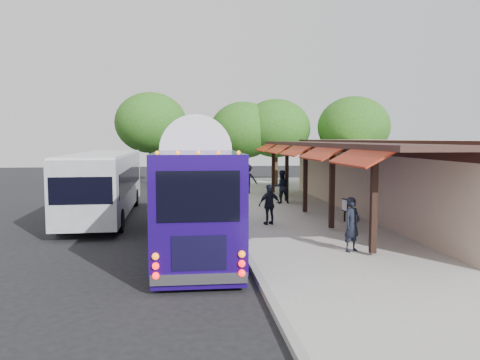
{
  "coord_description": "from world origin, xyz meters",
  "views": [
    {
      "loc": [
        -1.82,
        -17.27,
        3.66
      ],
      "look_at": [
        0.65,
        3.57,
        1.8
      ],
      "focal_mm": 35.0,
      "sensor_mm": 36.0,
      "label": 1
    }
  ],
  "objects_px": {
    "ped_a": "(352,224)",
    "ped_c": "(270,204)",
    "ped_d": "(248,179)",
    "coach_bus": "(196,190)",
    "sign_board": "(345,206)",
    "ped_b": "(281,187)",
    "city_bus": "(105,182)"
  },
  "relations": [
    {
      "from": "ped_a",
      "to": "sign_board",
      "type": "xyz_separation_m",
      "value": [
        1.55,
        5.08,
        -0.19
      ]
    },
    {
      "from": "sign_board",
      "to": "ped_c",
      "type": "bearing_deg",
      "value": 171.82
    },
    {
      "from": "ped_a",
      "to": "ped_b",
      "type": "relative_size",
      "value": 0.95
    },
    {
      "from": "coach_bus",
      "to": "ped_d",
      "type": "relative_size",
      "value": 5.93
    },
    {
      "from": "city_bus",
      "to": "ped_a",
      "type": "bearing_deg",
      "value": -44.95
    },
    {
      "from": "ped_b",
      "to": "ped_c",
      "type": "height_order",
      "value": "ped_b"
    },
    {
      "from": "coach_bus",
      "to": "city_bus",
      "type": "bearing_deg",
      "value": 124.27
    },
    {
      "from": "ped_a",
      "to": "ped_b",
      "type": "height_order",
      "value": "ped_b"
    },
    {
      "from": "city_bus",
      "to": "ped_d",
      "type": "distance_m",
      "value": 10.62
    },
    {
      "from": "coach_bus",
      "to": "sign_board",
      "type": "distance_m",
      "value": 6.98
    },
    {
      "from": "coach_bus",
      "to": "ped_b",
      "type": "distance_m",
      "value": 9.99
    },
    {
      "from": "ped_b",
      "to": "ped_c",
      "type": "distance_m",
      "value": 6.48
    },
    {
      "from": "city_bus",
      "to": "ped_a",
      "type": "xyz_separation_m",
      "value": [
        8.89,
        -8.53,
        -0.66
      ]
    },
    {
      "from": "ped_a",
      "to": "city_bus",
      "type": "bearing_deg",
      "value": 106.45
    },
    {
      "from": "ped_d",
      "to": "sign_board",
      "type": "height_order",
      "value": "ped_d"
    },
    {
      "from": "coach_bus",
      "to": "ped_b",
      "type": "xyz_separation_m",
      "value": [
        4.85,
        8.69,
        -0.85
      ]
    },
    {
      "from": "ped_c",
      "to": "ped_d",
      "type": "distance_m",
      "value": 10.97
    },
    {
      "from": "ped_a",
      "to": "ped_c",
      "type": "distance_m",
      "value": 5.12
    },
    {
      "from": "coach_bus",
      "to": "ped_b",
      "type": "relative_size",
      "value": 6.18
    },
    {
      "from": "coach_bus",
      "to": "ped_c",
      "type": "relative_size",
      "value": 6.69
    },
    {
      "from": "coach_bus",
      "to": "ped_d",
      "type": "bearing_deg",
      "value": 75.48
    },
    {
      "from": "ped_d",
      "to": "sign_board",
      "type": "relative_size",
      "value": 1.91
    },
    {
      "from": "ped_a",
      "to": "ped_b",
      "type": "distance_m",
      "value": 11.05
    },
    {
      "from": "ped_a",
      "to": "ped_d",
      "type": "xyz_separation_m",
      "value": [
        -1.16,
        15.78,
        0.09
      ]
    },
    {
      "from": "city_bus",
      "to": "ped_d",
      "type": "xyz_separation_m",
      "value": [
        7.74,
        7.25,
        -0.57
      ]
    },
    {
      "from": "ped_c",
      "to": "ped_d",
      "type": "height_order",
      "value": "ped_d"
    },
    {
      "from": "ped_a",
      "to": "ped_c",
      "type": "bearing_deg",
      "value": 79.95
    },
    {
      "from": "ped_a",
      "to": "ped_d",
      "type": "height_order",
      "value": "ped_d"
    },
    {
      "from": "city_bus",
      "to": "ped_d",
      "type": "relative_size",
      "value": 5.98
    },
    {
      "from": "ped_a",
      "to": "sign_board",
      "type": "bearing_deg",
      "value": 43.28
    },
    {
      "from": "coach_bus",
      "to": "ped_c",
      "type": "bearing_deg",
      "value": 39.42
    },
    {
      "from": "city_bus",
      "to": "ped_d",
      "type": "bearing_deg",
      "value": 41.99
    }
  ]
}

